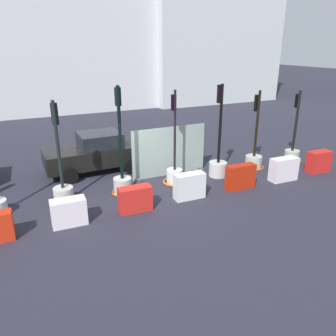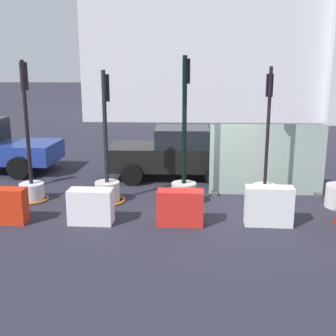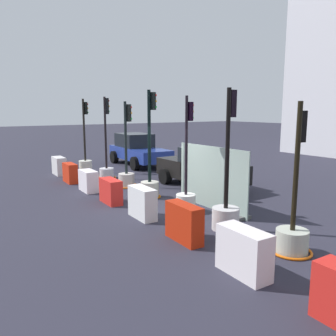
{
  "view_description": "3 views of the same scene",
  "coord_description": "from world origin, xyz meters",
  "px_view_note": "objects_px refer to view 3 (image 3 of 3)",
  "views": [
    {
      "loc": [
        -4.11,
        -10.11,
        4.96
      ],
      "look_at": [
        0.65,
        -0.0,
        0.8
      ],
      "focal_mm": 35.74,
      "sensor_mm": 36.0,
      "label": 1
    },
    {
      "loc": [
        -0.86,
        -10.38,
        3.64
      ],
      "look_at": [
        -1.36,
        0.51,
        0.91
      ],
      "focal_mm": 46.62,
      "sensor_mm": 36.0,
      "label": 2
    },
    {
      "loc": [
        9.26,
        -5.7,
        3.07
      ],
      "look_at": [
        -0.36,
        0.73,
        1.1
      ],
      "focal_mm": 36.75,
      "sensor_mm": 36.0,
      "label": 3
    }
  ],
  "objects_px": {
    "traffic_light_1": "(107,166)",
    "traffic_light_2": "(127,173)",
    "traffic_light_0": "(86,161)",
    "car_black_sedan": "(201,168)",
    "traffic_light_5": "(226,206)",
    "construction_barrier_5": "(184,223)",
    "traffic_light_4": "(186,195)",
    "construction_barrier_4": "(142,203)",
    "construction_barrier_3": "(111,191)",
    "construction_barrier_2": "(88,181)",
    "car_blue_estate": "(138,149)",
    "construction_barrier_0": "(59,166)",
    "traffic_light_6": "(293,231)",
    "construction_barrier_1": "(70,173)",
    "traffic_light_3": "(150,179)",
    "construction_barrier_6": "(244,252)"
  },
  "relations": [
    {
      "from": "traffic_light_4",
      "to": "traffic_light_5",
      "type": "distance_m",
      "value": 1.88
    },
    {
      "from": "construction_barrier_5",
      "to": "car_black_sedan",
      "type": "distance_m",
      "value": 5.87
    },
    {
      "from": "traffic_light_2",
      "to": "construction_barrier_0",
      "type": "height_order",
      "value": "traffic_light_2"
    },
    {
      "from": "traffic_light_3",
      "to": "traffic_light_6",
      "type": "relative_size",
      "value": 1.15
    },
    {
      "from": "traffic_light_6",
      "to": "traffic_light_5",
      "type": "bearing_deg",
      "value": -175.19
    },
    {
      "from": "traffic_light_5",
      "to": "construction_barrier_4",
      "type": "xyz_separation_m",
      "value": [
        -2.01,
        -1.34,
        -0.19
      ]
    },
    {
      "from": "traffic_light_1",
      "to": "traffic_light_6",
      "type": "xyz_separation_m",
      "value": [
        9.86,
        -0.02,
        -0.08
      ]
    },
    {
      "from": "construction_barrier_3",
      "to": "car_black_sedan",
      "type": "distance_m",
      "value": 4.06
    },
    {
      "from": "construction_barrier_4",
      "to": "construction_barrier_5",
      "type": "bearing_deg",
      "value": -1.42
    },
    {
      "from": "construction_barrier_3",
      "to": "traffic_light_5",
      "type": "bearing_deg",
      "value": 19.51
    },
    {
      "from": "traffic_light_1",
      "to": "car_black_sedan",
      "type": "distance_m",
      "value": 4.47
    },
    {
      "from": "traffic_light_1",
      "to": "traffic_light_0",
      "type": "bearing_deg",
      "value": -173.14
    },
    {
      "from": "traffic_light_4",
      "to": "traffic_light_0",
      "type": "bearing_deg",
      "value": -178.81
    },
    {
      "from": "traffic_light_5",
      "to": "traffic_light_6",
      "type": "xyz_separation_m",
      "value": [
        1.9,
        0.16,
        -0.14
      ]
    },
    {
      "from": "traffic_light_5",
      "to": "construction_barrier_5",
      "type": "relative_size",
      "value": 3.25
    },
    {
      "from": "traffic_light_6",
      "to": "traffic_light_4",
      "type": "bearing_deg",
      "value": -179.23
    },
    {
      "from": "traffic_light_4",
      "to": "car_blue_estate",
      "type": "distance_m",
      "value": 9.34
    },
    {
      "from": "traffic_light_0",
      "to": "car_black_sedan",
      "type": "xyz_separation_m",
      "value": [
        5.75,
        2.68,
        0.24
      ]
    },
    {
      "from": "traffic_light_6",
      "to": "construction_barrier_5",
      "type": "height_order",
      "value": "traffic_light_6"
    },
    {
      "from": "traffic_light_6",
      "to": "construction_barrier_2",
      "type": "bearing_deg",
      "value": -168.77
    },
    {
      "from": "traffic_light_4",
      "to": "car_black_sedan",
      "type": "bearing_deg",
      "value": 133.07
    },
    {
      "from": "traffic_light_4",
      "to": "traffic_light_6",
      "type": "bearing_deg",
      "value": 0.77
    },
    {
      "from": "traffic_light_0",
      "to": "construction_barrier_0",
      "type": "relative_size",
      "value": 3.37
    },
    {
      "from": "traffic_light_2",
      "to": "construction_barrier_3",
      "type": "height_order",
      "value": "traffic_light_2"
    },
    {
      "from": "construction_barrier_1",
      "to": "car_blue_estate",
      "type": "height_order",
      "value": "car_blue_estate"
    },
    {
      "from": "traffic_light_1",
      "to": "construction_barrier_2",
      "type": "distance_m",
      "value": 2.51
    },
    {
      "from": "construction_barrier_2",
      "to": "car_blue_estate",
      "type": "xyz_separation_m",
      "value": [
        -4.62,
        4.68,
        0.46
      ]
    },
    {
      "from": "car_black_sedan",
      "to": "traffic_light_0",
      "type": "bearing_deg",
      "value": -155.04
    },
    {
      "from": "traffic_light_3",
      "to": "car_black_sedan",
      "type": "distance_m",
      "value": 2.58
    },
    {
      "from": "traffic_light_4",
      "to": "construction_barrier_4",
      "type": "distance_m",
      "value": 1.45
    },
    {
      "from": "traffic_light_2",
      "to": "construction_barrier_5",
      "type": "height_order",
      "value": "traffic_light_2"
    },
    {
      "from": "car_blue_estate",
      "to": "traffic_light_1",
      "type": "bearing_deg",
      "value": -48.91
    },
    {
      "from": "construction_barrier_3",
      "to": "traffic_light_4",
      "type": "bearing_deg",
      "value": 35.63
    },
    {
      "from": "construction_barrier_1",
      "to": "traffic_light_4",
      "type": "bearing_deg",
      "value": 14.5
    },
    {
      "from": "traffic_light_3",
      "to": "traffic_light_4",
      "type": "distance_m",
      "value": 2.07
    },
    {
      "from": "construction_barrier_3",
      "to": "construction_barrier_2",
      "type": "bearing_deg",
      "value": 179.92
    },
    {
      "from": "traffic_light_5",
      "to": "construction_barrier_0",
      "type": "xyz_separation_m",
      "value": [
        -10.04,
        -1.34,
        -0.21
      ]
    },
    {
      "from": "car_blue_estate",
      "to": "traffic_light_6",
      "type": "bearing_deg",
      "value": -13.92
    },
    {
      "from": "traffic_light_2",
      "to": "construction_barrier_0",
      "type": "relative_size",
      "value": 3.18
    },
    {
      "from": "traffic_light_0",
      "to": "car_black_sedan",
      "type": "height_order",
      "value": "traffic_light_0"
    },
    {
      "from": "traffic_light_4",
      "to": "car_black_sedan",
      "type": "relative_size",
      "value": 0.87
    },
    {
      "from": "construction_barrier_3",
      "to": "construction_barrier_6",
      "type": "bearing_deg",
      "value": -0.41
    },
    {
      "from": "construction_barrier_5",
      "to": "traffic_light_6",
      "type": "bearing_deg",
      "value": 40.03
    },
    {
      "from": "construction_barrier_6",
      "to": "traffic_light_2",
      "type": "bearing_deg",
      "value": 168.51
    },
    {
      "from": "traffic_light_6",
      "to": "construction_barrier_1",
      "type": "height_order",
      "value": "traffic_light_6"
    },
    {
      "from": "traffic_light_1",
      "to": "traffic_light_2",
      "type": "relative_size",
      "value": 1.07
    },
    {
      "from": "construction_barrier_0",
      "to": "construction_barrier_4",
      "type": "height_order",
      "value": "construction_barrier_4"
    },
    {
      "from": "traffic_light_4",
      "to": "construction_barrier_3",
      "type": "height_order",
      "value": "traffic_light_4"
    },
    {
      "from": "traffic_light_2",
      "to": "car_blue_estate",
      "type": "bearing_deg",
      "value": 146.59
    },
    {
      "from": "traffic_light_0",
      "to": "construction_barrier_1",
      "type": "height_order",
      "value": "traffic_light_0"
    }
  ]
}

